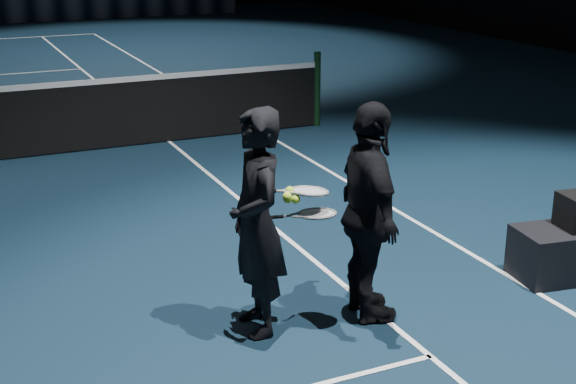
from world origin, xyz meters
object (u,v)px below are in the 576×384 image
(player_b, at_px, (369,214))
(racket_lower, at_px, (317,214))
(player_a, at_px, (257,223))
(racket_upper, at_px, (309,191))
(tennis_balls, at_px, (291,196))

(player_b, height_order, racket_lower, player_b)
(player_a, height_order, racket_upper, player_a)
(player_b, relative_size, racket_upper, 2.48)
(racket_lower, bearing_deg, tennis_balls, 178.53)
(racket_upper, xyz_separation_m, tennis_balls, (-0.15, -0.01, -0.02))
(racket_lower, xyz_separation_m, tennis_balls, (-0.19, 0.04, 0.15))
(player_a, relative_size, tennis_balls, 14.07)
(tennis_balls, bearing_deg, racket_upper, 2.36)
(player_a, height_order, racket_lower, player_a)
(tennis_balls, bearing_deg, racket_lower, -12.68)
(racket_upper, relative_size, tennis_balls, 5.67)
(player_a, distance_m, racket_upper, 0.45)
(racket_upper, distance_m, tennis_balls, 0.15)
(player_a, distance_m, tennis_balls, 0.31)
(player_b, bearing_deg, player_a, 89.51)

